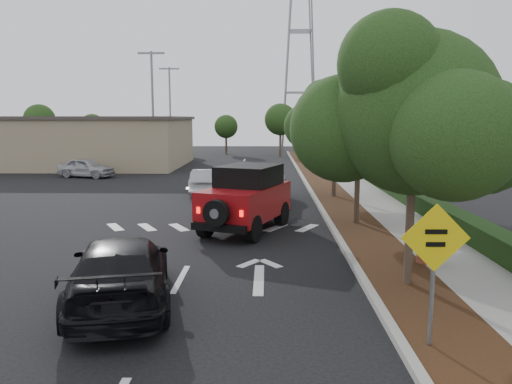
{
  "coord_description": "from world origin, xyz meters",
  "views": [
    {
      "loc": [
        2.2,
        -12.19,
        4.07
      ],
      "look_at": [
        1.86,
        3.0,
        1.8
      ],
      "focal_mm": 35.0,
      "sensor_mm": 36.0,
      "label": 1
    }
  ],
  "objects_px": {
    "speed_hump_sign": "(434,256)",
    "red_jeep": "(248,197)",
    "silver_suv_ahead": "(251,187)",
    "black_suv_oncoming": "(121,271)"
  },
  "relations": [
    {
      "from": "black_suv_oncoming",
      "to": "speed_hump_sign",
      "type": "xyz_separation_m",
      "value": [
        6.06,
        -2.14,
        1.0
      ]
    },
    {
      "from": "silver_suv_ahead",
      "to": "black_suv_oncoming",
      "type": "height_order",
      "value": "silver_suv_ahead"
    },
    {
      "from": "silver_suv_ahead",
      "to": "speed_hump_sign",
      "type": "distance_m",
      "value": 15.6
    },
    {
      "from": "speed_hump_sign",
      "to": "red_jeep",
      "type": "bearing_deg",
      "value": 109.48
    },
    {
      "from": "red_jeep",
      "to": "black_suv_oncoming",
      "type": "relative_size",
      "value": 0.94
    },
    {
      "from": "red_jeep",
      "to": "black_suv_oncoming",
      "type": "bearing_deg",
      "value": -87.63
    },
    {
      "from": "silver_suv_ahead",
      "to": "speed_hump_sign",
      "type": "xyz_separation_m",
      "value": [
        3.62,
        -15.15,
        0.92
      ]
    },
    {
      "from": "red_jeep",
      "to": "silver_suv_ahead",
      "type": "xyz_separation_m",
      "value": [
        -0.06,
        5.57,
        -0.37
      ]
    },
    {
      "from": "silver_suv_ahead",
      "to": "speed_hump_sign",
      "type": "relative_size",
      "value": 2.36
    },
    {
      "from": "silver_suv_ahead",
      "to": "black_suv_oncoming",
      "type": "relative_size",
      "value": 1.16
    }
  ]
}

